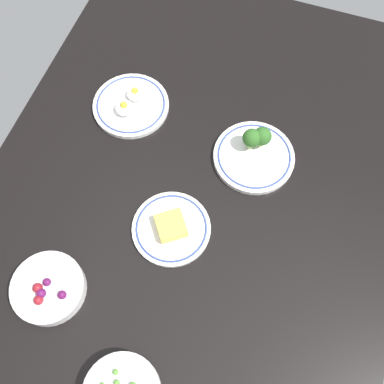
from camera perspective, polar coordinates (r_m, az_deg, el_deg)
name	(u,v)px	position (r cm, az deg, el deg)	size (l,w,h in cm)	color
dining_table	(192,199)	(111.36, 0.00, -0.84)	(144.34, 102.69, 4.00)	black
plate_broccoli	(254,153)	(113.81, 8.01, 5.00)	(20.62, 20.62, 8.22)	white
plate_eggs	(131,105)	(122.61, -7.85, 11.04)	(20.41, 20.41, 4.92)	white
bowl_berries	(48,288)	(105.10, -17.93, -11.64)	(16.24, 16.24, 5.73)	white
plate_cheese	(171,228)	(105.41, -2.67, -4.61)	(18.71, 18.71, 3.90)	white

